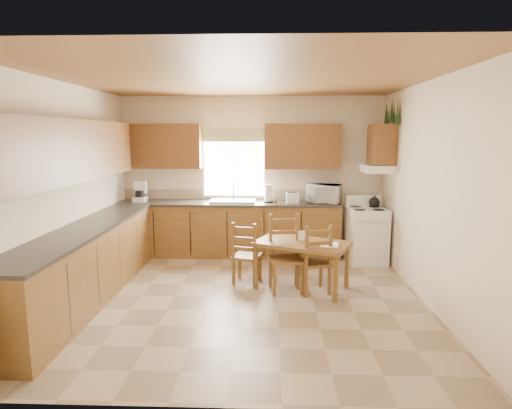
{
  "coord_description": "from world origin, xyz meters",
  "views": [
    {
      "loc": [
        0.34,
        -5.19,
        2.05
      ],
      "look_at": [
        0.15,
        0.3,
        1.15
      ],
      "focal_mm": 30.0,
      "sensor_mm": 36.0,
      "label": 1
    }
  ],
  "objects_px": {
    "chair_far_left": "(286,254)",
    "chair_near_left": "(247,252)",
    "microwave": "(324,194)",
    "stove": "(366,236)",
    "dining_table": "(302,265)",
    "chair_far_right": "(287,231)",
    "chair_near_right": "(314,258)"
  },
  "relations": [
    {
      "from": "chair_far_left",
      "to": "chair_near_left",
      "type": "bearing_deg",
      "value": 139.54
    },
    {
      "from": "microwave",
      "to": "chair_far_left",
      "type": "distance_m",
      "value": 1.93
    },
    {
      "from": "chair_near_left",
      "to": "chair_far_left",
      "type": "bearing_deg",
      "value": 161.83
    },
    {
      "from": "stove",
      "to": "dining_table",
      "type": "bearing_deg",
      "value": -137.16
    },
    {
      "from": "chair_far_right",
      "to": "chair_near_left",
      "type": "bearing_deg",
      "value": -120.46
    },
    {
      "from": "chair_far_left",
      "to": "stove",
      "type": "bearing_deg",
      "value": 36.66
    },
    {
      "from": "chair_near_right",
      "to": "chair_far_right",
      "type": "height_order",
      "value": "chair_far_right"
    },
    {
      "from": "chair_far_right",
      "to": "dining_table",
      "type": "bearing_deg",
      "value": -86.47
    },
    {
      "from": "stove",
      "to": "chair_far_left",
      "type": "xyz_separation_m",
      "value": [
        -1.33,
        -1.36,
        0.06
      ]
    },
    {
      "from": "stove",
      "to": "chair_far_right",
      "type": "bearing_deg",
      "value": 169.53
    },
    {
      "from": "dining_table",
      "to": "chair_far_left",
      "type": "relative_size",
      "value": 1.2
    },
    {
      "from": "chair_near_left",
      "to": "chair_far_right",
      "type": "height_order",
      "value": "chair_far_right"
    },
    {
      "from": "dining_table",
      "to": "chair_near_left",
      "type": "xyz_separation_m",
      "value": [
        -0.75,
        0.22,
        0.11
      ]
    },
    {
      "from": "chair_far_right",
      "to": "chair_far_left",
      "type": "bearing_deg",
      "value": -95.3
    },
    {
      "from": "chair_near_right",
      "to": "dining_table",
      "type": "bearing_deg",
      "value": -55.23
    },
    {
      "from": "chair_near_right",
      "to": "chair_far_right",
      "type": "bearing_deg",
      "value": -93.78
    },
    {
      "from": "chair_near_left",
      "to": "chair_far_right",
      "type": "bearing_deg",
      "value": -104.01
    },
    {
      "from": "stove",
      "to": "microwave",
      "type": "bearing_deg",
      "value": 146.03
    },
    {
      "from": "chair_far_left",
      "to": "chair_far_right",
      "type": "distance_m",
      "value": 1.47
    },
    {
      "from": "stove",
      "to": "chair_near_left",
      "type": "bearing_deg",
      "value": -156.55
    },
    {
      "from": "microwave",
      "to": "dining_table",
      "type": "height_order",
      "value": "microwave"
    },
    {
      "from": "stove",
      "to": "chair_far_left",
      "type": "height_order",
      "value": "chair_far_left"
    },
    {
      "from": "stove",
      "to": "chair_near_right",
      "type": "xyz_separation_m",
      "value": [
        -0.97,
        -1.37,
        0.02
      ]
    },
    {
      "from": "microwave",
      "to": "dining_table",
      "type": "bearing_deg",
      "value": -90.85
    },
    {
      "from": "dining_table",
      "to": "chair_far_right",
      "type": "distance_m",
      "value": 1.38
    },
    {
      "from": "chair_near_right",
      "to": "chair_far_right",
      "type": "xyz_separation_m",
      "value": [
        -0.3,
        1.49,
        0.02
      ]
    },
    {
      "from": "chair_near_right",
      "to": "chair_far_left",
      "type": "xyz_separation_m",
      "value": [
        -0.36,
        0.02,
        0.04
      ]
    },
    {
      "from": "chair_near_right",
      "to": "chair_far_left",
      "type": "distance_m",
      "value": 0.36
    },
    {
      "from": "microwave",
      "to": "chair_near_right",
      "type": "height_order",
      "value": "microwave"
    },
    {
      "from": "chair_near_right",
      "to": "chair_far_left",
      "type": "height_order",
      "value": "chair_far_left"
    },
    {
      "from": "stove",
      "to": "chair_far_right",
      "type": "distance_m",
      "value": 1.28
    },
    {
      "from": "microwave",
      "to": "chair_near_left",
      "type": "relative_size",
      "value": 0.59
    }
  ]
}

